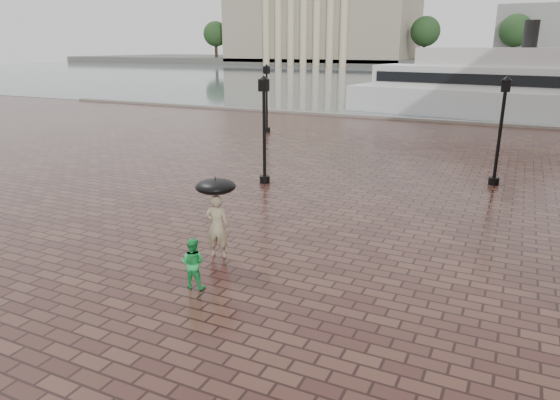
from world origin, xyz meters
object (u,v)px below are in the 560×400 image
object	(u,v)px
adult_pedestrian	(217,226)
ferry_near	(487,89)
child_pedestrian	(193,263)
street_lamps	(409,114)

from	to	relation	value
adult_pedestrian	ferry_near	distance (m)	34.95
child_pedestrian	adult_pedestrian	bearing A→B (deg)	-86.06
street_lamps	child_pedestrian	distance (m)	17.15
adult_pedestrian	child_pedestrian	distance (m)	1.93
adult_pedestrian	child_pedestrian	bearing A→B (deg)	87.10
adult_pedestrian	child_pedestrian	world-z (taller)	adult_pedestrian
adult_pedestrian	ferry_near	size ratio (longest dim) A/B	0.08
adult_pedestrian	ferry_near	bearing A→B (deg)	-114.48
adult_pedestrian	child_pedestrian	xyz separation A→B (m)	(0.47, -1.85, -0.27)
adult_pedestrian	child_pedestrian	size ratio (longest dim) A/B	1.42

